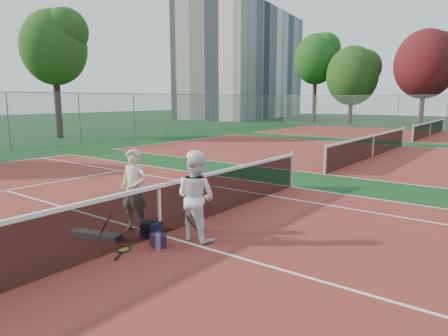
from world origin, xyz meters
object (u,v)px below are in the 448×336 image
object	(u,v)px
racket_black_held	(191,229)
sports_bag_purple	(158,241)
water_bottle	(158,242)
player_b	(196,197)
racket_spare	(124,250)
apartment_block	(244,65)
racket_red	(109,226)
player_a	(134,191)
sports_bag_navy	(151,229)
net_main	(159,210)

from	to	relation	value
racket_black_held	sports_bag_purple	distance (m)	0.65
racket_black_held	water_bottle	world-z (taller)	racket_black_held
player_b	racket_spare	world-z (taller)	player_b
apartment_block	racket_red	xyz separation A→B (m)	(27.41, -44.75, -7.23)
player_a	racket_spare	xyz separation A→B (m)	(0.66, -0.84, -0.82)
racket_black_held	racket_spare	xyz separation A→B (m)	(-0.67, -1.04, -0.24)
player_b	racket_red	world-z (taller)	player_b
racket_red	sports_bag_navy	bearing A→B (deg)	2.44
racket_red	sports_bag_purple	xyz separation A→B (m)	(1.02, 0.28, -0.15)
sports_bag_navy	player_b	bearing A→B (deg)	27.43
racket_red	sports_bag_purple	world-z (taller)	racket_red
player_b	sports_bag_purple	distance (m)	1.05
apartment_block	racket_red	distance (m)	52.97
apartment_block	player_a	size ratio (longest dim) A/B	13.14
apartment_block	racket_red	world-z (taller)	apartment_block
player_b	racket_spare	xyz separation A→B (m)	(-0.65, -1.20, -0.81)
racket_spare	player_b	bearing A→B (deg)	-62.10
sports_bag_navy	water_bottle	bearing A→B (deg)	-34.11
player_b	racket_red	bearing A→B (deg)	35.87
apartment_block	racket_black_held	size ratio (longest dim) A/B	42.87
sports_bag_purple	net_main	bearing A→B (deg)	132.83
water_bottle	apartment_block	bearing A→B (deg)	122.64
racket_spare	sports_bag_purple	xyz separation A→B (m)	(0.36, 0.49, 0.10)
racket_black_held	sports_bag_purple	world-z (taller)	racket_black_held
sports_bag_purple	water_bottle	bearing A→B (deg)	-43.05
racket_black_held	sports_bag_navy	size ratio (longest dim) A/B	1.40
net_main	sports_bag_navy	size ratio (longest dim) A/B	29.98
apartment_block	sports_bag_purple	world-z (taller)	apartment_block
player_b	sports_bag_navy	xyz separation A→B (m)	(-0.79, -0.41, -0.68)
net_main	water_bottle	xyz separation A→B (m)	(0.55, -0.58, -0.36)
racket_red	racket_spare	xyz separation A→B (m)	(0.67, -0.20, -0.26)
player_a	sports_bag_purple	distance (m)	1.29
racket_red	racket_spare	world-z (taller)	racket_red
player_b	sports_bag_navy	size ratio (longest dim) A/B	4.49
apartment_block	player_a	bearing A→B (deg)	-58.14
racket_red	racket_spare	distance (m)	0.74
net_main	water_bottle	bearing A→B (deg)	-46.28
racket_spare	sports_bag_navy	size ratio (longest dim) A/B	1.64
sports_bag_purple	water_bottle	xyz separation A→B (m)	(0.13, -0.12, 0.03)
player_a	sports_bag_navy	xyz separation A→B (m)	(0.51, -0.04, -0.69)
net_main	player_b	world-z (taller)	player_b
net_main	player_a	size ratio (longest dim) A/B	6.56
net_main	player_a	bearing A→B (deg)	-169.10
player_b	sports_bag_purple	world-z (taller)	player_b
racket_black_held	net_main	bearing A→B (deg)	-30.70
player_a	racket_black_held	bearing A→B (deg)	-3.91
racket_black_held	racket_spare	distance (m)	1.26
racket_red	apartment_block	bearing A→B (deg)	75.38
net_main	apartment_block	distance (m)	52.62
player_a	water_bottle	distance (m)	1.41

